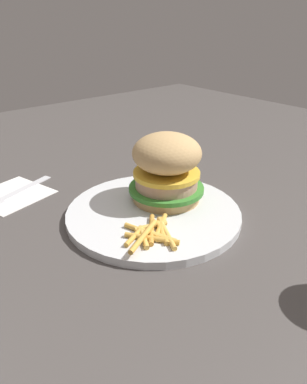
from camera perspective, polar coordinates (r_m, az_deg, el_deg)
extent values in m
plane|color=#47423F|center=(0.58, 1.85, -3.37)|extent=(1.60, 1.60, 0.00)
cylinder|color=silver|center=(0.57, 0.00, -3.28)|extent=(0.26, 0.26, 0.01)
cylinder|color=tan|center=(0.59, 1.96, -0.38)|extent=(0.11, 0.11, 0.02)
cylinder|color=#387F2D|center=(0.59, 1.98, 0.58)|extent=(0.12, 0.12, 0.01)
cylinder|color=tan|center=(0.58, 2.00, 1.73)|extent=(0.10, 0.10, 0.02)
cylinder|color=yellow|center=(0.58, 2.02, 2.88)|extent=(0.10, 0.10, 0.01)
ellipsoid|color=tan|center=(0.56, 2.07, 6.01)|extent=(0.11, 0.11, 0.06)
cylinder|color=gold|center=(0.51, 1.28, -5.58)|extent=(0.04, 0.04, 0.01)
cylinder|color=gold|center=(0.52, 1.11, -5.22)|extent=(0.05, 0.04, 0.01)
cylinder|color=gold|center=(0.49, -2.94, -6.79)|extent=(0.05, 0.03, 0.01)
cylinder|color=#E5B251|center=(0.51, -0.42, -5.24)|extent=(0.05, 0.02, 0.01)
cylinder|color=gold|center=(0.49, -0.26, -7.14)|extent=(0.05, 0.06, 0.01)
cylinder|color=#E5B251|center=(0.50, 1.99, -6.28)|extent=(0.04, 0.07, 0.01)
cylinder|color=gold|center=(0.51, -0.30, -5.75)|extent=(0.05, 0.06, 0.01)
cylinder|color=gold|center=(0.50, -0.99, -6.27)|extent=(0.03, 0.07, 0.01)
cylinder|color=#E5B251|center=(0.49, 0.75, -6.70)|extent=(0.02, 0.05, 0.01)
cylinder|color=gold|center=(0.50, 1.30, -6.25)|extent=(0.03, 0.05, 0.01)
cylinder|color=gold|center=(0.48, -1.54, -6.77)|extent=(0.07, 0.04, 0.01)
cylinder|color=#E5B251|center=(0.49, -1.54, -6.94)|extent=(0.03, 0.05, 0.01)
cube|color=white|center=(0.68, -20.91, -0.34)|extent=(0.13, 0.13, 0.00)
cube|color=silver|center=(0.69, -19.02, 0.85)|extent=(0.11, 0.05, 0.00)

